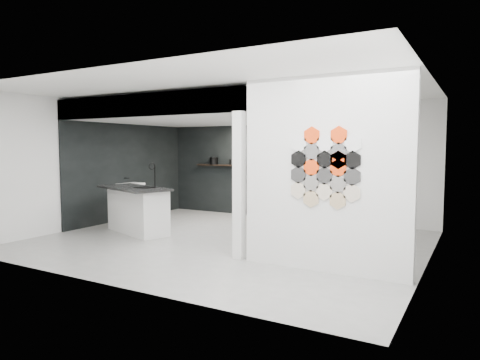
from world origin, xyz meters
name	(u,v)px	position (x,y,z in m)	size (l,w,h in m)	color
floor	(228,241)	(0.00, 0.00, -0.01)	(7.00, 6.00, 0.01)	gray
partition_panel	(325,174)	(2.23, -1.00, 1.40)	(2.45, 0.15, 2.80)	silver
bay_clad_back	(244,170)	(-1.30, 2.97, 1.18)	(4.40, 0.04, 2.35)	black
bay_clad_left	(129,172)	(-3.47, 1.00, 1.18)	(0.04, 4.00, 2.35)	black
bulkhead	(201,113)	(-1.30, 1.00, 2.55)	(4.40, 4.00, 0.40)	silver
corner_column	(239,186)	(0.82, -1.00, 1.18)	(0.16, 0.16, 2.35)	silver
fascia_beam	(140,105)	(-1.30, -0.92, 2.55)	(4.40, 0.16, 0.40)	silver
wall_basin	(131,186)	(-3.24, 0.80, 0.85)	(0.40, 0.60, 0.12)	silver
display_shelf	(245,166)	(-1.20, 2.87, 1.30)	(3.00, 0.15, 0.04)	black
kitchen_island	(137,209)	(-2.05, -0.25, 0.50)	(1.99, 1.36, 1.47)	silver
stockpot	(214,161)	(-2.17, 2.87, 1.41)	(0.23, 0.23, 0.19)	black
kettle	(283,163)	(-0.14, 2.87, 1.39)	(0.17, 0.17, 0.14)	black
glass_bowl	(293,164)	(0.15, 2.87, 1.37)	(0.15, 0.15, 0.11)	gray
glass_vase	(293,163)	(0.15, 2.87, 1.39)	(0.11, 0.11, 0.15)	gray
bottle_dark	(230,162)	(-1.66, 2.87, 1.39)	(0.05, 0.05, 0.14)	black
utensil_cup	(215,162)	(-2.15, 2.87, 1.37)	(0.08, 0.08, 0.10)	black
hex_tile_cluster	(325,167)	(2.26, -1.09, 1.50)	(1.04, 0.02, 1.16)	beige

